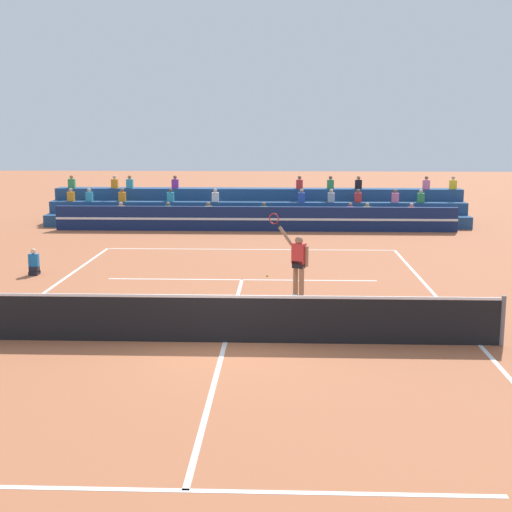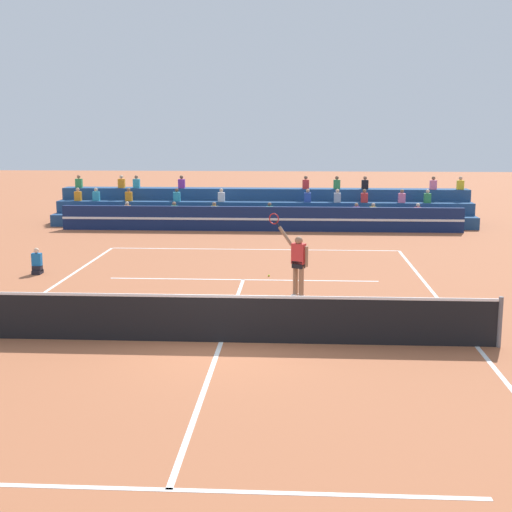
# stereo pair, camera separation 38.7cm
# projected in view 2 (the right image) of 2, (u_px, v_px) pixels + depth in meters

# --- Properties ---
(ground_plane) EXTENTS (120.00, 120.00, 0.00)m
(ground_plane) POSITION_uv_depth(u_px,v_px,m) (221.00, 342.00, 15.54)
(ground_plane) COLOR #AD603D
(court_lines) EXTENTS (11.10, 23.90, 0.01)m
(court_lines) POSITION_uv_depth(u_px,v_px,m) (221.00, 342.00, 15.54)
(court_lines) COLOR white
(court_lines) RESTS_ON ground
(tennis_net) EXTENTS (12.00, 0.10, 1.10)m
(tennis_net) POSITION_uv_depth(u_px,v_px,m) (221.00, 318.00, 15.44)
(tennis_net) COLOR slate
(tennis_net) RESTS_ON ground
(sponsor_banner_wall) EXTENTS (18.00, 0.26, 1.10)m
(sponsor_banner_wall) POSITION_uv_depth(u_px,v_px,m) (260.00, 219.00, 31.92)
(sponsor_banner_wall) COLOR navy
(sponsor_banner_wall) RESTS_ON ground
(bleacher_stand) EXTENTS (19.81, 2.85, 2.28)m
(bleacher_stand) POSITION_uv_depth(u_px,v_px,m) (263.00, 210.00, 34.40)
(bleacher_stand) COLOR navy
(bleacher_stand) RESTS_ON ground
(ball_kid_courtside) EXTENTS (0.30, 0.36, 0.84)m
(ball_kid_courtside) POSITION_uv_depth(u_px,v_px,m) (37.00, 264.00, 22.67)
(ball_kid_courtside) COLOR black
(ball_kid_courtside) RESTS_ON ground
(tennis_player) EXTENTS (1.14, 0.71, 2.36)m
(tennis_player) POSITION_uv_depth(u_px,v_px,m) (298.00, 263.00, 19.37)
(tennis_player) COLOR #9E7051
(tennis_player) RESTS_ON ground
(tennis_ball) EXTENTS (0.07, 0.07, 0.07)m
(tennis_ball) POSITION_uv_depth(u_px,v_px,m) (269.00, 276.00, 22.30)
(tennis_ball) COLOR #C6DB33
(tennis_ball) RESTS_ON ground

